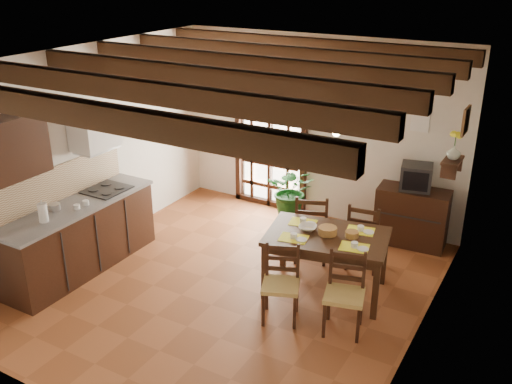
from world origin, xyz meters
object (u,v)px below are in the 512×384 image
Objects in this scene: chair_near_right at (344,308)px; pendant_lamp at (337,126)px; chair_near_left at (281,297)px; kitchen_counter at (80,236)px; potted_plant at (292,191)px; dining_table at (327,242)px; chair_far_right at (364,247)px; crt_tv at (416,177)px; chair_far_left at (311,239)px; sideboard at (412,217)px.

chair_near_right is 1.08× the size of pendant_lamp.
pendant_lamp reaches higher than chair_near_left.
pendant_lamp is at bearing 21.37° from kitchen_counter.
dining_table is at bearing -50.79° from potted_plant.
crt_tv is (0.35, 0.97, 0.73)m from chair_far_right.
kitchen_counter is at bearing -125.44° from potted_plant.
dining_table is 1.67× the size of chair_far_right.
potted_plant is at bearing 92.00° from chair_near_left.
kitchen_counter is 3.70m from chair_far_right.
potted_plant reaches higher than dining_table.
kitchen_counter reaches higher than chair_near_left.
pendant_lamp is at bearing 66.76° from chair_far_right.
kitchen_counter reaches higher than dining_table.
crt_tv is at bearing 38.50° from kitchen_counter.
dining_table is (2.99, 1.07, 0.20)m from kitchen_counter.
chair_far_left is 1.68m from crt_tv.
dining_table is 0.89m from chair_far_left.
potted_plant reaches higher than crt_tv.
crt_tv is (0.55, 1.75, 0.35)m from dining_table.
chair_far_right is 1.11× the size of pendant_lamp.
kitchen_counter is 2.29× the size of sideboard.
kitchen_counter reaches higher than chair_far_left.
kitchen_counter is 2.40× the size of chair_far_right.
chair_far_left is at bearing -49.22° from potted_plant.
dining_table is at bearing -119.71° from crt_tv.
pendant_lamp is (1.19, -1.36, 1.51)m from potted_plant.
crt_tv is at bearing -93.84° from sideboard.
chair_near_right is 0.93× the size of chair_far_left.
pendant_lamp is (-0.55, -1.65, 1.66)m from sideboard.
crt_tv is at bearing -116.13° from chair_far_right.
kitchen_counter is at bearing -158.63° from pendant_lamp.
pendant_lamp reaches higher than crt_tv.
dining_table is at bearing 53.37° from chair_near_left.
kitchen_counter is 2.55× the size of chair_near_left.
pendant_lamp is at bearing -120.70° from crt_tv.
chair_near_right is at bearing 94.82° from chair_far_right.
chair_far_left is 2.02× the size of crt_tv.
chair_near_right is 0.97× the size of chair_far_right.
chair_near_left is at bearing 68.72° from chair_far_right.
potted_plant is at bearing 177.31° from crt_tv.
pendant_lamp reaches higher than dining_table.
pendant_lamp is (0.49, -0.54, 1.77)m from chair_far_left.
crt_tv is (1.04, 1.11, 0.72)m from chair_far_left.
chair_near_right reaches higher than dining_table.
kitchen_counter reaches higher than chair_far_right.
kitchen_counter is 3.59m from pendant_lamp.
dining_table is 0.78× the size of potted_plant.
chair_near_right is at bearing -51.40° from potted_plant.
potted_plant reaches higher than chair_near_left.
chair_near_left is at bearing 80.82° from chair_far_left.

